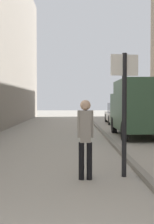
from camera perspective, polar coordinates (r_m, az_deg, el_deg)
ground_plane at (r=13.38m, az=-1.24°, el=-4.87°), size 80.00×80.00×0.00m
kerb_strip at (r=13.45m, az=5.53°, el=-4.58°), size 0.16×40.00×0.12m
pedestrian_main_foreground at (r=6.48m, az=1.50°, el=-3.90°), size 0.32×0.21×1.62m
delivery_van at (r=14.49m, az=11.19°, el=0.90°), size 2.12×4.89×2.49m
parked_car at (r=22.74m, az=7.61°, el=-0.24°), size 1.92×4.24×1.45m
street_sign_post at (r=6.78m, az=8.43°, el=1.50°), size 0.59×0.15×2.60m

